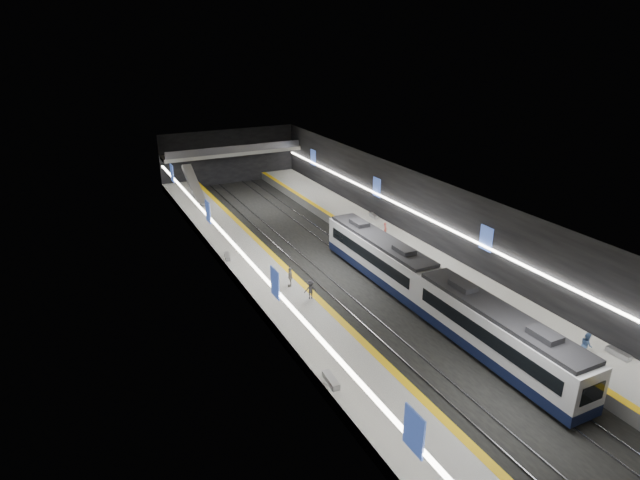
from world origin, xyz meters
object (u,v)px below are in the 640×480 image
bench_left_near (331,380)px  passenger_right_a (385,230)px  passenger_right_b (586,345)px  bench_right_far (373,216)px  train (430,288)px  escalator (194,185)px  passenger_left_b (311,290)px  bench_left_far (227,256)px  bench_right_near (618,354)px  passenger_left_a (290,277)px

bench_left_near → passenger_right_a: (16.64, 19.66, 0.59)m
passenger_right_b → bench_right_far: bearing=30.7°
train → passenger_right_b: train is taller
escalator → passenger_left_b: escalator is taller
bench_left_near → bench_right_far: bearing=57.4°
bench_right_far → bench_left_near: bearing=-118.7°
bench_left_far → bench_right_near: (18.75, -27.65, 0.01)m
passenger_right_a → train: bearing=-177.7°
bench_right_far → passenger_right_a: size_ratio=0.98×
bench_left_far → passenger_right_a: 16.77m
bench_right_far → passenger_right_a: (-2.25, -6.01, 0.62)m
train → bench_left_near: train is taller
passenger_left_a → passenger_left_b: passenger_left_a is taller
bench_left_near → passenger_right_b: passenger_right_b is taller
train → bench_right_far: size_ratio=18.93×
bench_left_far → bench_right_far: same height
train → bench_right_far: train is taller
bench_left_far → passenger_right_b: bearing=-47.4°
escalator → bench_right_near: (16.75, -47.97, -1.70)m
bench_right_near → passenger_right_a: passenger_right_a is taller
bench_right_near → passenger_left_b: 22.48m
escalator → passenger_right_b: size_ratio=4.45×
escalator → bench_left_far: escalator is taller
bench_left_near → passenger_left_a: passenger_left_a is taller
bench_right_far → passenger_right_b: bearing=-86.5°
passenger_right_a → passenger_left_a: (-13.54, -6.13, 0.05)m
train → bench_left_far: 19.80m
train → bench_right_far: (6.89, 19.70, -1.00)m
passenger_right_a → passenger_left_a: size_ratio=0.94×
train → escalator: size_ratio=3.76×
escalator → passenger_right_b: (14.66, -46.98, -1.00)m
bench_right_near → passenger_right_a: 25.72m
passenger_right_b → passenger_left_b: size_ratio=1.11×
train → passenger_right_b: bearing=-66.9°
passenger_left_a → passenger_left_b: size_ratio=1.06×
bench_left_far → passenger_left_b: bearing=-60.9°
escalator → passenger_left_b: size_ratio=4.93×
train → passenger_right_a: size_ratio=18.54×
train → passenger_left_b: train is taller
bench_left_near → passenger_left_a: (3.09, 13.53, 0.64)m
bench_right_near → passenger_left_b: (-15.07, 16.67, 0.61)m
train → passenger_left_a: (-8.91, 7.56, -0.33)m
bench_right_far → passenger_right_b: size_ratio=0.88×
bench_right_near → passenger_left_b: size_ratio=1.01×
train → passenger_left_b: size_ratio=18.51×
passenger_left_b → passenger_left_a: bearing=-65.6°
bench_left_near → passenger_left_b: 11.34m
escalator → bench_left_near: (-2.00, -42.01, -1.68)m
escalator → bench_right_near: 50.84m
bench_right_near → passenger_left_a: (-15.66, 19.49, 0.66)m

